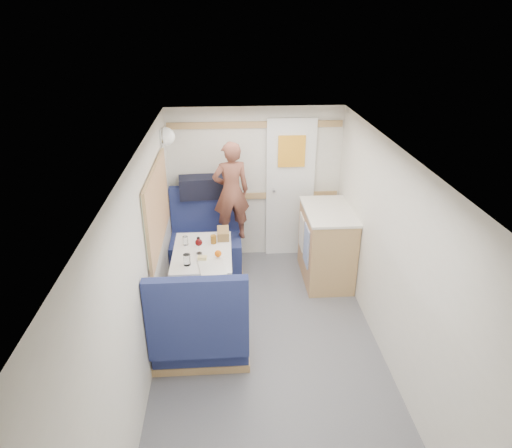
{
  "coord_description": "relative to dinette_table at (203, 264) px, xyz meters",
  "views": [
    {
      "loc": [
        -0.36,
        -3.29,
        3.04
      ],
      "look_at": [
        -0.08,
        0.9,
        1.07
      ],
      "focal_mm": 32.0,
      "sensor_mm": 36.0,
      "label": 1
    }
  ],
  "objects": [
    {
      "name": "ledge",
      "position": [
        -0.0,
        1.12,
        0.31
      ],
      "size": [
        0.9,
        0.14,
        0.04
      ],
      "primitive_type": "cube",
      "color": "#AC7A4E",
      "rests_on": "bench_far"
    },
    {
      "name": "floor",
      "position": [
        0.65,
        -1.0,
        -0.57
      ],
      "size": [
        4.5,
        4.5,
        0.0
      ],
      "primitive_type": "plane",
      "color": "#515156",
      "rests_on": "ground"
    },
    {
      "name": "duffel_bag",
      "position": [
        -0.04,
        1.12,
        0.47
      ],
      "size": [
        0.58,
        0.32,
        0.27
      ],
      "primitive_type": "cube",
      "rotation": [
        0.0,
        0.0,
        0.09
      ],
      "color": "black",
      "rests_on": "ledge"
    },
    {
      "name": "galley_counter",
      "position": [
        1.47,
        0.55,
        -0.1
      ],
      "size": [
        0.57,
        0.92,
        0.92
      ],
      "color": "#AC7A4E",
      "rests_on": "floor"
    },
    {
      "name": "tumbler_mid",
      "position": [
        -0.18,
        0.16,
        0.2
      ],
      "size": [
        0.06,
        0.06,
        0.1
      ],
      "primitive_type": "cylinder",
      "color": "white",
      "rests_on": "dinette_table"
    },
    {
      "name": "oak_trim_low",
      "position": [
        0.65,
        1.23,
        0.28
      ],
      "size": [
        2.15,
        0.02,
        0.08
      ],
      "primitive_type": "cube",
      "color": "#AC7A4E",
      "rests_on": "wall_back"
    },
    {
      "name": "rear_door",
      "position": [
        1.1,
        1.22,
        0.41
      ],
      "size": [
        0.62,
        0.12,
        1.86
      ],
      "color": "white",
      "rests_on": "wall_back"
    },
    {
      "name": "cheese_block",
      "position": [
        0.01,
        -0.2,
        0.19
      ],
      "size": [
        0.1,
        0.07,
        0.03
      ],
      "primitive_type": "cube",
      "rotation": [
        0.0,
        0.0,
        -0.11
      ],
      "color": "#D3BB7A",
      "rests_on": "tray"
    },
    {
      "name": "wine_glass",
      "position": [
        -0.03,
        -0.04,
        0.28
      ],
      "size": [
        0.08,
        0.08,
        0.17
      ],
      "color": "white",
      "rests_on": "dinette_table"
    },
    {
      "name": "bench_near",
      "position": [
        -0.0,
        -0.86,
        -0.27
      ],
      "size": [
        0.9,
        0.59,
        1.05
      ],
      "color": "navy",
      "rests_on": "floor"
    },
    {
      "name": "person",
      "position": [
        0.33,
        0.84,
        0.5
      ],
      "size": [
        0.5,
        0.38,
        1.23
      ],
      "primitive_type": "imported",
      "rotation": [
        0.0,
        0.0,
        3.35
      ],
      "color": "brown",
      "rests_on": "bench_far"
    },
    {
      "name": "wall_right",
      "position": [
        1.75,
        -1.0,
        0.43
      ],
      "size": [
        0.02,
        4.5,
        2.0
      ],
      "primitive_type": "cube",
      "color": "silver",
      "rests_on": "floor"
    },
    {
      "name": "tumbler_left",
      "position": [
        -0.14,
        -0.28,
        0.21
      ],
      "size": [
        0.07,
        0.07,
        0.12
      ],
      "primitive_type": "cylinder",
      "color": "silver",
      "rests_on": "dinette_table"
    },
    {
      "name": "side_window",
      "position": [
        -0.43,
        0.0,
        0.68
      ],
      "size": [
        0.04,
        1.3,
        0.72
      ],
      "primitive_type": "cube",
      "color": "#A7B89C",
      "rests_on": "wall_left"
    },
    {
      "name": "orange_fruit",
      "position": [
        0.17,
        -0.16,
        0.21
      ],
      "size": [
        0.07,
        0.07,
        0.07
      ],
      "primitive_type": "sphere",
      "color": "#DA4E09",
      "rests_on": "tray"
    },
    {
      "name": "pepper_grinder",
      "position": [
        -0.04,
        0.15,
        0.2
      ],
      "size": [
        0.03,
        0.03,
        0.09
      ],
      "primitive_type": "cylinder",
      "color": "black",
      "rests_on": "dinette_table"
    },
    {
      "name": "dome_light",
      "position": [
        -0.39,
        0.85,
        1.18
      ],
      "size": [
        0.2,
        0.2,
        0.2
      ],
      "primitive_type": "sphere",
      "color": "white",
      "rests_on": "wall_left"
    },
    {
      "name": "bench_far",
      "position": [
        -0.0,
        0.86,
        -0.27
      ],
      "size": [
        0.9,
        0.59,
        1.05
      ],
      "color": "navy",
      "rests_on": "floor"
    },
    {
      "name": "wall_back",
      "position": [
        0.65,
        1.25,
        0.43
      ],
      "size": [
        2.2,
        0.02,
        2.0
      ],
      "primitive_type": "cube",
      "color": "silver",
      "rests_on": "floor"
    },
    {
      "name": "oak_trim_high",
      "position": [
        0.65,
        1.23,
        1.21
      ],
      "size": [
        2.15,
        0.02,
        0.08
      ],
      "primitive_type": "cube",
      "color": "#AC7A4E",
      "rests_on": "wall_back"
    },
    {
      "name": "wall_left",
      "position": [
        -0.45,
        -1.0,
        0.43
      ],
      "size": [
        0.02,
        4.5,
        2.0
      ],
      "primitive_type": "cube",
      "color": "silver",
      "rests_on": "floor"
    },
    {
      "name": "tray",
      "position": [
        0.11,
        -0.36,
        0.16
      ],
      "size": [
        0.3,
        0.36,
        0.02
      ],
      "primitive_type": "cube",
      "rotation": [
        0.0,
        0.0,
        0.15
      ],
      "color": "silver",
      "rests_on": "dinette_table"
    },
    {
      "name": "ceiling",
      "position": [
        0.65,
        -1.0,
        1.43
      ],
      "size": [
        4.5,
        4.5,
        0.0
      ],
      "primitive_type": "plane",
      "rotation": [
        3.14,
        0.0,
        0.0
      ],
      "color": "silver",
      "rests_on": "wall_back"
    },
    {
      "name": "dinette_table",
      "position": [
        0.0,
        0.0,
        0.0
      ],
      "size": [
        0.62,
        0.92,
        0.72
      ],
      "color": "white",
      "rests_on": "floor"
    },
    {
      "name": "bread_loaf",
      "position": [
        0.22,
        0.31,
        0.2
      ],
      "size": [
        0.13,
        0.24,
        0.1
      ],
      "primitive_type": "cube",
      "rotation": [
        0.0,
        0.0,
        0.01
      ],
      "color": "olive",
      "rests_on": "dinette_table"
    },
    {
      "name": "beer_glass",
      "position": [
        0.12,
        0.18,
        0.2
      ],
      "size": [
        0.06,
        0.06,
        0.1
      ],
      "primitive_type": "cylinder",
      "color": "brown",
      "rests_on": "dinette_table"
    }
  ]
}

